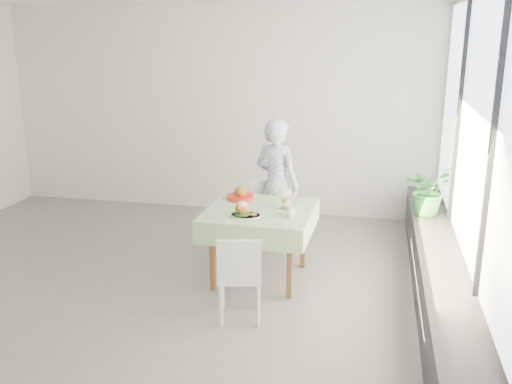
% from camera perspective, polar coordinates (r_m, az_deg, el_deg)
% --- Properties ---
extents(floor, '(6.00, 6.00, 0.00)m').
position_cam_1_polar(floor, '(6.00, -10.34, -8.58)').
color(floor, '#62605D').
rests_on(floor, ground).
extents(wall_back, '(6.00, 0.02, 2.80)m').
position_cam_1_polar(wall_back, '(7.90, -3.95, 8.14)').
color(wall_back, silver).
rests_on(wall_back, ground).
extents(wall_right, '(0.02, 5.00, 2.80)m').
position_cam_1_polar(wall_right, '(5.20, 21.08, 3.08)').
color(wall_right, silver).
rests_on(wall_right, ground).
extents(window_pane, '(0.01, 4.80, 2.18)m').
position_cam_1_polar(window_pane, '(5.15, 21.03, 5.81)').
color(window_pane, '#D1E0F9').
rests_on(window_pane, ground).
extents(window_ledge, '(0.40, 4.80, 0.50)m').
position_cam_1_polar(window_ledge, '(5.52, 17.83, -8.49)').
color(window_ledge, black).
rests_on(window_ledge, ground).
extents(cafe_table, '(1.07, 1.07, 0.74)m').
position_cam_1_polar(cafe_table, '(5.77, 0.38, -4.39)').
color(cafe_table, brown).
rests_on(cafe_table, ground).
extents(chair_far, '(0.48, 0.48, 0.79)m').
position_cam_1_polar(chair_far, '(6.60, 1.18, -3.72)').
color(chair_far, white).
rests_on(chair_far, ground).
extents(chair_near, '(0.44, 0.44, 0.79)m').
position_cam_1_polar(chair_near, '(5.07, -1.62, -10.02)').
color(chair_near, white).
rests_on(chair_near, ground).
extents(diner, '(0.66, 0.56, 1.53)m').
position_cam_1_polar(diner, '(6.48, 2.09, 0.73)').
color(diner, '#7F98CC').
rests_on(diner, ground).
extents(main_dish, '(0.29, 0.29, 0.15)m').
position_cam_1_polar(main_dish, '(5.45, -1.21, -1.95)').
color(main_dish, white).
rests_on(main_dish, cafe_table).
extents(juice_cup_orange, '(0.10, 0.10, 0.29)m').
position_cam_1_polar(juice_cup_orange, '(5.67, 3.07, -1.05)').
color(juice_cup_orange, white).
rests_on(juice_cup_orange, cafe_table).
extents(juice_cup_lemonade, '(0.09, 0.09, 0.27)m').
position_cam_1_polar(juice_cup_lemonade, '(5.44, 3.42, -1.86)').
color(juice_cup_lemonade, white).
rests_on(juice_cup_lemonade, cafe_table).
extents(second_dish, '(0.28, 0.28, 0.13)m').
position_cam_1_polar(second_dish, '(5.99, -1.59, -0.38)').
color(second_dish, '#B32112').
rests_on(second_dish, cafe_table).
extents(potted_plant, '(0.66, 0.67, 0.56)m').
position_cam_1_polar(potted_plant, '(6.50, 16.83, 0.23)').
color(potted_plant, '#2D842C').
rests_on(potted_plant, window_ledge).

